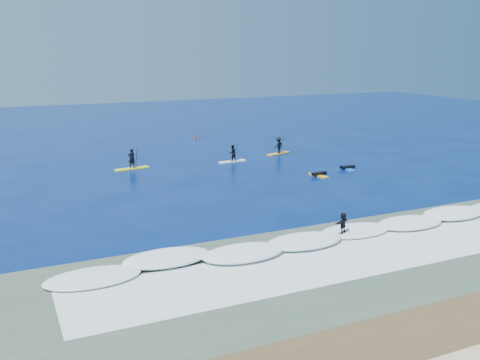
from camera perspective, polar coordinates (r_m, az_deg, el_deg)
name	(u,v)px	position (r m, az deg, el deg)	size (l,w,h in m)	color
ground	(268,196)	(41.32, 3.03, -1.73)	(160.00, 160.00, 0.00)	#031746
shallow_water	(388,259)	(30.27, 15.51, -8.10)	(90.00, 13.00, 0.01)	#3C5243
breaking_wave	(344,236)	(33.20, 11.08, -5.89)	(40.00, 6.00, 0.30)	white
whitewater	(376,253)	(30.98, 14.32, -7.52)	(34.00, 5.00, 0.02)	silver
sup_paddler_left	(132,162)	(51.54, -11.47, 1.93)	(3.34, 1.31, 2.28)	yellow
sup_paddler_center	(232,155)	(53.79, -0.81, 2.73)	(2.89, 1.00, 1.99)	white
sup_paddler_right	(279,146)	(58.07, 4.13, 3.59)	(3.09, 1.70, 2.11)	gold
prone_paddler_near	(319,174)	(48.36, 8.38, 0.61)	(1.70, 2.18, 0.44)	yellow
prone_paddler_far	(347,168)	(51.53, 11.33, 1.30)	(1.68, 2.13, 0.44)	blue
wave_surfer	(343,225)	(32.78, 10.91, -4.70)	(1.95, 1.19, 1.37)	white
marker_buoy	(195,137)	(67.85, -4.80, 4.58)	(0.27, 0.27, 0.64)	red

